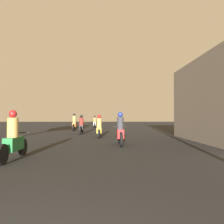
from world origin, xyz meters
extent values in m
cylinder|color=black|center=(-1.88, 6.29, 0.29)|extent=(0.10, 0.58, 0.58)
cylinder|color=black|center=(-1.88, 4.81, 0.29)|extent=(0.10, 0.58, 0.58)
cube|color=#1E6B33|center=(-1.88, 5.55, 0.49)|extent=(0.30, 0.92, 0.41)
cylinder|color=black|center=(-1.88, 6.03, 0.80)|extent=(0.60, 0.04, 0.04)
cylinder|color=#B28E47|center=(-1.88, 5.46, 1.00)|extent=(0.32, 0.32, 0.59)
sphere|color=#A51919|center=(-1.88, 5.46, 1.41)|extent=(0.24, 0.24, 0.24)
cylinder|color=black|center=(1.64, 9.67, 0.33)|extent=(0.10, 0.65, 0.65)
cylinder|color=black|center=(1.64, 8.38, 0.33)|extent=(0.10, 0.65, 0.65)
cube|color=red|center=(1.64, 9.02, 0.53)|extent=(0.30, 0.90, 0.41)
cylinder|color=black|center=(1.64, 9.44, 0.84)|extent=(0.60, 0.04, 0.04)
cylinder|color=#2D2D33|center=(1.64, 8.93, 1.02)|extent=(0.32, 0.32, 0.57)
sphere|color=navy|center=(1.64, 8.93, 1.43)|extent=(0.24, 0.24, 0.24)
cylinder|color=black|center=(0.53, 13.68, 0.28)|extent=(0.10, 0.57, 0.57)
cylinder|color=black|center=(0.53, 12.23, 0.28)|extent=(0.10, 0.57, 0.57)
cube|color=gold|center=(0.53, 12.95, 0.46)|extent=(0.30, 0.86, 0.35)
cylinder|color=black|center=(0.53, 13.42, 0.74)|extent=(0.60, 0.04, 0.04)
cylinder|color=#B28E47|center=(0.53, 12.87, 0.94)|extent=(0.32, 0.32, 0.60)
sphere|color=#A51919|center=(0.53, 12.87, 1.35)|extent=(0.24, 0.24, 0.24)
cylinder|color=black|center=(-0.94, 16.69, 0.31)|extent=(0.10, 0.63, 0.63)
cylinder|color=black|center=(-0.94, 15.20, 0.31)|extent=(0.10, 0.63, 0.63)
cube|color=black|center=(-0.94, 15.95, 0.50)|extent=(0.30, 0.90, 0.37)
cylinder|color=black|center=(-0.94, 16.43, 0.78)|extent=(0.60, 0.04, 0.04)
cylinder|color=maroon|center=(-0.94, 15.86, 0.96)|extent=(0.32, 0.32, 0.56)
sphere|color=black|center=(-0.94, 15.86, 1.36)|extent=(0.24, 0.24, 0.24)
cylinder|color=black|center=(-2.11, 20.90, 0.33)|extent=(0.10, 0.65, 0.65)
cylinder|color=black|center=(-2.11, 19.56, 0.33)|extent=(0.10, 0.65, 0.65)
cube|color=orange|center=(-2.11, 20.23, 0.52)|extent=(0.30, 0.78, 0.39)
cylinder|color=black|center=(-2.11, 20.67, 0.82)|extent=(0.60, 0.04, 0.04)
cylinder|color=#B28E47|center=(-2.11, 20.15, 1.08)|extent=(0.32, 0.32, 0.72)
sphere|color=black|center=(-2.11, 20.15, 1.56)|extent=(0.24, 0.24, 0.24)
cylinder|color=black|center=(-0.38, 26.05, 0.32)|extent=(0.10, 0.63, 0.63)
cylinder|color=black|center=(-0.38, 24.62, 0.32)|extent=(0.10, 0.63, 0.63)
cube|color=silver|center=(-0.38, 25.33, 0.48)|extent=(0.30, 0.83, 0.33)
cylinder|color=black|center=(-0.38, 25.80, 0.75)|extent=(0.60, 0.04, 0.04)
cylinder|color=#B28E47|center=(-0.38, 25.25, 0.95)|extent=(0.32, 0.32, 0.60)
sphere|color=black|center=(-0.38, 25.25, 1.37)|extent=(0.24, 0.24, 0.24)
camera|label=1|loc=(0.95, -1.27, 1.32)|focal=35.00mm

